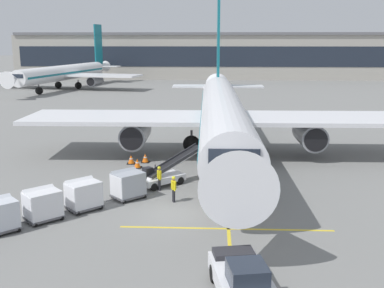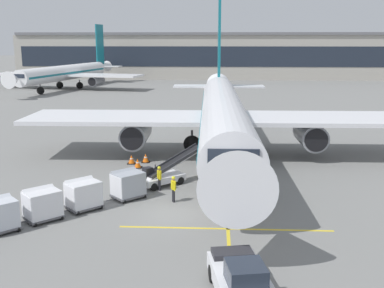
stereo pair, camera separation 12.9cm
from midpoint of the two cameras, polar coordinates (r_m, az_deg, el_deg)
The scene contains 18 objects.
ground_plane at distance 28.55m, azimuth -2.03°, elevation -8.59°, with size 600.00×600.00×0.00m, color slate.
parked_airplane at distance 42.04m, azimuth 3.88°, elevation 3.80°, with size 35.60×45.58×15.49m.
belt_loader at distance 33.99m, azimuth -3.34°, elevation -3.67°, with size 4.87×4.64×2.55m.
baggage_cart_lead at distance 31.25m, azimuth -7.79°, elevation -4.86°, with size 2.55×2.54×1.91m.
baggage_cart_second at distance 29.75m, azimuth -13.12°, elevation -5.98°, with size 2.55×2.54×1.91m.
baggage_cart_third at distance 28.67m, azimuth -17.82°, elevation -6.99°, with size 2.55×2.54×1.91m.
pushback_tug at distance 19.76m, azimuth 6.26°, elevation -16.18°, with size 2.86×4.71×1.83m.
ground_crew_by_loader at distance 30.28m, azimuth -2.17°, elevation -5.33°, with size 0.37×0.54×1.74m.
ground_crew_by_carts at distance 30.52m, azimuth -8.48°, elevation -5.31°, with size 0.34×0.55×1.74m.
ground_crew_marshaller at distance 31.30m, azimuth -7.70°, elevation -4.83°, with size 0.54×0.36×1.74m.
ground_crew_wingwalker at distance 32.63m, azimuth -3.93°, elevation -4.02°, with size 0.36×0.54×1.74m.
safety_cone_engine_keepout at distance 38.68m, azimuth -6.60°, elevation -2.37°, with size 0.69×0.69×0.78m.
safety_cone_wingtip at distance 40.31m, azimuth -5.63°, elevation -1.72°, with size 0.69×0.69×0.78m.
safety_cone_nose_mark at distance 40.02m, azimuth -7.35°, elevation -1.88°, with size 0.69×0.69×0.77m.
apron_guidance_line_lead_in at distance 42.01m, azimuth 4.01°, elevation -1.63°, with size 0.20×110.00×0.01m.
apron_guidance_line_stop_bar at distance 26.49m, azimuth 4.29°, elevation -10.34°, with size 12.00×0.20×0.01m.
terminal_building at distance 133.77m, azimuth 8.36°, elevation 10.69°, with size 133.22×17.95×12.41m.
distant_airplane at distance 104.77m, azimuth -15.06°, elevation 8.45°, with size 33.51×41.35×14.18m.
Camera 2 is at (2.46, -26.51, 10.32)m, focal length 43.41 mm.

